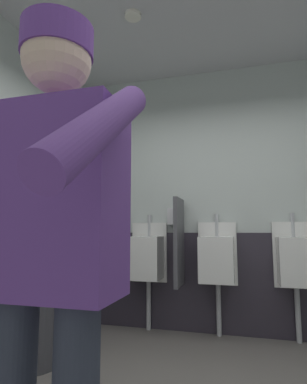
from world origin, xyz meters
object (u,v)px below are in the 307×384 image
object	(u,v)px
trash_bin	(37,323)
soap_dispenser	(172,216)
urinal_left	(146,257)
urinal_right	(297,261)
person	(49,231)
urinal_middle	(217,259)

from	to	relation	value
trash_bin	soap_dispenser	world-z (taller)	soap_dispenser
urinal_left	soap_dispenser	bearing A→B (deg)	24.32
urinal_right	trash_bin	xyz separation A→B (m)	(-2.09, -1.05, -0.45)
person	trash_bin	world-z (taller)	person
urinal_middle	urinal_right	world-z (taller)	same
urinal_left	urinal_middle	size ratio (longest dim) A/B	1.00
urinal_left	urinal_right	distance (m)	1.50
urinal_middle	person	size ratio (longest dim) A/B	0.70
trash_bin	urinal_middle	bearing A→B (deg)	38.24
urinal_right	soap_dispenser	xyz separation A→B (m)	(-1.24, 0.12, 0.44)
urinal_right	person	bearing A→B (deg)	-114.46
urinal_middle	trash_bin	size ratio (longest dim) A/B	1.88
soap_dispenser	urinal_middle	bearing A→B (deg)	-13.82
urinal_right	person	xyz separation A→B (m)	(-1.10, -2.42, 0.28)
urinal_middle	person	distance (m)	2.46
urinal_right	trash_bin	distance (m)	2.38
urinal_right	soap_dispenser	bearing A→B (deg)	174.48
urinal_right	person	size ratio (longest dim) A/B	0.70
person	soap_dispenser	size ratio (longest dim) A/B	9.80
urinal_left	soap_dispenser	size ratio (longest dim) A/B	6.89
urinal_right	urinal_middle	bearing A→B (deg)	180.00
person	trash_bin	size ratio (longest dim) A/B	2.68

